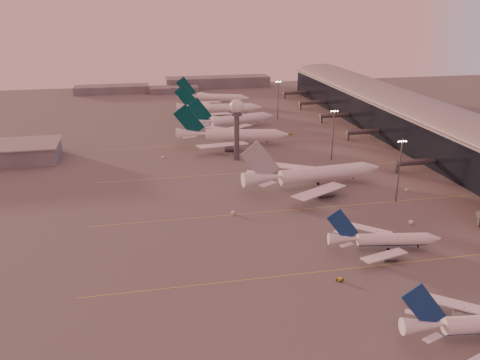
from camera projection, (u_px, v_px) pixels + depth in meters
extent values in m
plane|color=#5D5A5A|center=(306.00, 293.00, 135.70)|extent=(700.00, 700.00, 0.00)
cube|color=#D7CD4C|center=(392.00, 264.00, 150.59)|extent=(180.00, 0.25, 0.02)
cube|color=#D7CD4C|center=(335.00, 206.00, 192.04)|extent=(180.00, 0.25, 0.02)
cube|color=#D7CD4C|center=(298.00, 169.00, 233.49)|extent=(180.00, 0.25, 0.02)
cube|color=#D7CD4C|center=(270.00, 141.00, 279.54)|extent=(180.00, 0.25, 0.02)
cube|color=black|center=(442.00, 136.00, 254.44)|extent=(36.00, 360.00, 18.00)
cylinder|color=gray|center=(444.00, 118.00, 251.37)|extent=(10.08, 360.00, 10.08)
cube|color=gray|center=(444.00, 118.00, 251.31)|extent=(40.00, 362.00, 0.80)
cube|color=#4E5155|center=(480.00, 221.00, 174.40)|extent=(1.20, 1.20, 4.40)
cylinder|color=#4E5155|center=(418.00, 162.00, 228.93)|extent=(22.00, 2.80, 2.80)
cube|color=#4E5155|center=(398.00, 168.00, 227.81)|extent=(1.20, 1.20, 4.40)
cylinder|color=#4E5155|center=(365.00, 132.00, 280.51)|extent=(22.00, 2.80, 2.80)
cube|color=#4E5155|center=(348.00, 137.00, 279.39)|extent=(1.20, 1.20, 4.40)
cylinder|color=#4E5155|center=(337.00, 115.00, 319.19)|extent=(22.00, 2.80, 2.80)
cube|color=#4E5155|center=(321.00, 120.00, 318.07)|extent=(1.20, 1.20, 4.40)
cylinder|color=#4E5155|center=(314.00, 102.00, 357.87)|extent=(22.00, 2.80, 2.80)
cube|color=#4E5155|center=(301.00, 106.00, 356.76)|extent=(1.20, 1.20, 4.40)
cylinder|color=#4E5155|center=(297.00, 93.00, 394.71)|extent=(22.00, 2.80, 2.80)
cube|color=#4E5155|center=(284.00, 96.00, 393.60)|extent=(1.20, 1.20, 4.40)
cylinder|color=#4E5155|center=(237.00, 138.00, 243.43)|extent=(2.60, 2.60, 22.00)
cylinder|color=#4E5155|center=(237.00, 114.00, 239.51)|extent=(5.20, 5.20, 1.20)
sphere|color=white|center=(237.00, 106.00, 238.19)|extent=(6.40, 6.40, 6.40)
cylinder|color=#4E5155|center=(237.00, 98.00, 236.93)|extent=(0.16, 0.16, 2.00)
cylinder|color=#4E5155|center=(399.00, 171.00, 192.53)|extent=(0.56, 0.56, 25.00)
cube|color=#4E5155|center=(403.00, 140.00, 188.45)|extent=(3.60, 0.25, 0.25)
sphere|color=#FFEABF|center=(399.00, 142.00, 188.30)|extent=(0.56, 0.56, 0.56)
sphere|color=#FFEABF|center=(401.00, 141.00, 188.49)|extent=(0.56, 0.56, 0.56)
sphere|color=#FFEABF|center=(404.00, 141.00, 188.68)|extent=(0.56, 0.56, 0.56)
sphere|color=#FFEABF|center=(406.00, 141.00, 188.87)|extent=(0.56, 0.56, 0.56)
cylinder|color=#4E5155|center=(333.00, 135.00, 242.24)|extent=(0.56, 0.56, 25.00)
cube|color=#4E5155|center=(335.00, 110.00, 238.16)|extent=(3.60, 0.25, 0.25)
sphere|color=#FFEABF|center=(332.00, 111.00, 238.01)|extent=(0.56, 0.56, 0.56)
sphere|color=#FFEABF|center=(334.00, 111.00, 238.20)|extent=(0.56, 0.56, 0.56)
sphere|color=#FFEABF|center=(336.00, 111.00, 238.39)|extent=(0.56, 0.56, 0.56)
sphere|color=#FFEABF|center=(338.00, 111.00, 238.58)|extent=(0.56, 0.56, 0.56)
cylinder|color=#4E5155|center=(278.00, 100.00, 324.75)|extent=(0.56, 0.56, 25.00)
cube|color=#4E5155|center=(278.00, 81.00, 320.67)|extent=(3.60, 0.25, 0.25)
sphere|color=#FFEABF|center=(276.00, 82.00, 320.52)|extent=(0.56, 0.56, 0.56)
sphere|color=#FFEABF|center=(278.00, 82.00, 320.71)|extent=(0.56, 0.56, 0.56)
sphere|color=#FFEABF|center=(279.00, 82.00, 320.90)|extent=(0.56, 0.56, 0.56)
sphere|color=#FFEABF|center=(281.00, 82.00, 321.09)|extent=(0.56, 0.56, 0.56)
cube|color=slate|center=(112.00, 89.00, 418.02)|extent=(60.00, 18.00, 6.00)
cube|color=slate|center=(218.00, 82.00, 443.79)|extent=(90.00, 20.00, 9.00)
cube|color=slate|center=(174.00, 90.00, 418.47)|extent=(40.00, 15.00, 5.00)
cone|color=white|center=(423.00, 327.00, 115.46)|extent=(10.45, 5.19, 4.08)
cube|color=white|center=(448.00, 304.00, 126.23)|extent=(16.58, 13.12, 1.28)
cylinder|color=gray|center=(463.00, 316.00, 124.89)|extent=(4.91, 3.16, 2.65)
cube|color=gray|center=(464.00, 312.00, 124.49)|extent=(0.35, 0.30, 1.63)
cube|color=navy|center=(424.00, 309.00, 113.70)|extent=(11.17, 1.63, 12.17)
cube|color=white|center=(432.00, 340.00, 111.08)|extent=(4.96, 3.19, 0.27)
cube|color=white|center=(415.00, 315.00, 119.77)|extent=(4.85, 3.96, 0.27)
cylinder|color=black|center=(478.00, 329.00, 120.06)|extent=(1.23, 0.67, 1.18)
cylinder|color=white|center=(392.00, 241.00, 158.26)|extent=(22.30, 7.25, 3.74)
cylinder|color=navy|center=(392.00, 243.00, 158.54)|extent=(21.69, 6.15, 2.69)
cone|color=white|center=(434.00, 240.00, 158.76)|extent=(4.80, 4.38, 3.74)
cone|color=white|center=(343.00, 240.00, 157.51)|extent=(9.70, 5.19, 3.74)
cube|color=white|center=(384.00, 257.00, 149.62)|extent=(16.24, 8.58, 1.18)
cylinder|color=gray|center=(390.00, 258.00, 152.35)|extent=(4.59, 3.09, 2.43)
cube|color=gray|center=(391.00, 255.00, 151.99)|extent=(0.33, 0.29, 1.50)
cube|color=white|center=(367.00, 230.00, 166.93)|extent=(14.88, 12.57, 1.18)
cylinder|color=gray|center=(376.00, 238.00, 165.57)|extent=(4.59, 3.09, 2.43)
cube|color=gray|center=(377.00, 235.00, 165.21)|extent=(0.33, 0.29, 1.50)
cube|color=navy|center=(343.00, 227.00, 155.91)|extent=(10.19, 2.00, 11.15)
cube|color=white|center=(346.00, 246.00, 153.48)|extent=(4.53, 2.75, 0.25)
cube|color=white|center=(340.00, 234.00, 161.47)|extent=(4.39, 3.76, 0.25)
cylinder|color=black|center=(418.00, 248.00, 159.45)|extent=(0.49, 0.49, 0.98)
cylinder|color=black|center=(384.00, 245.00, 161.08)|extent=(1.15, 0.66, 1.08)
cylinder|color=black|center=(388.00, 251.00, 157.01)|extent=(1.15, 0.66, 1.08)
cylinder|color=white|center=(323.00, 176.00, 212.05)|extent=(38.67, 9.83, 5.98)
cylinder|color=white|center=(323.00, 179.00, 212.50)|extent=(37.74, 8.09, 4.30)
cone|color=white|center=(371.00, 171.00, 218.49)|extent=(7.97, 6.70, 5.98)
cone|color=white|center=(262.00, 181.00, 204.13)|extent=(16.57, 7.58, 5.98)
cube|color=white|center=(319.00, 194.00, 195.50)|extent=(26.35, 20.57, 1.78)
cylinder|color=gray|center=(325.00, 195.00, 201.00)|extent=(7.76, 4.62, 3.89)
cube|color=gray|center=(326.00, 192.00, 200.53)|extent=(0.31, 0.27, 2.39)
cube|color=white|center=(288.00, 169.00, 224.04)|extent=(27.83, 16.26, 1.78)
cylinder|color=gray|center=(300.00, 176.00, 222.80)|extent=(7.76, 4.62, 3.89)
cube|color=gray|center=(301.00, 173.00, 222.33)|extent=(0.31, 0.27, 2.39)
cube|color=#A5A8AD|center=(260.00, 165.00, 201.50)|extent=(16.52, 2.02, 17.74)
cube|color=white|center=(268.00, 187.00, 197.35)|extent=(7.76, 6.26, 0.24)
cube|color=white|center=(255.00, 175.00, 210.63)|extent=(7.91, 5.16, 0.24)
cylinder|color=black|center=(353.00, 181.00, 217.40)|extent=(0.48, 0.48, 0.96)
cylinder|color=black|center=(314.00, 183.00, 214.31)|extent=(1.10, 0.59, 1.06)
cylinder|color=black|center=(318.00, 187.00, 210.50)|extent=(1.10, 0.59, 1.06)
cylinder|color=white|center=(240.00, 137.00, 270.63)|extent=(37.55, 12.82, 5.98)
cylinder|color=white|center=(240.00, 139.00, 271.09)|extent=(36.51, 11.03, 4.31)
cone|color=white|center=(282.00, 137.00, 270.94)|extent=(8.17, 7.22, 5.98)
cone|color=white|center=(191.00, 136.00, 270.01)|extent=(16.40, 8.79, 5.98)
cube|color=white|center=(223.00, 147.00, 256.19)|extent=(27.57, 13.93, 1.77)
cylinder|color=gray|center=(232.00, 150.00, 260.56)|extent=(7.78, 5.16, 3.89)
cube|color=gray|center=(232.00, 147.00, 260.08)|extent=(0.35, 0.31, 2.39)
cube|color=white|center=(224.00, 132.00, 285.53)|extent=(24.90, 21.73, 1.77)
cylinder|color=gray|center=(232.00, 138.00, 282.96)|extent=(7.78, 5.16, 3.89)
cube|color=gray|center=(232.00, 135.00, 282.48)|extent=(0.35, 0.31, 2.39)
cube|color=#033E3E|center=(189.00, 123.00, 267.57)|extent=(16.23, 3.43, 17.70)
cube|color=white|center=(189.00, 139.00, 263.20)|extent=(7.63, 4.48, 0.26)
cube|color=white|center=(191.00, 132.00, 276.70)|extent=(7.36, 6.45, 0.26)
cylinder|color=black|center=(267.00, 144.00, 272.09)|extent=(0.52, 0.52, 1.03)
cylinder|color=black|center=(235.00, 143.00, 273.97)|extent=(1.21, 0.72, 1.13)
cylinder|color=black|center=(235.00, 145.00, 269.70)|extent=(1.21, 0.72, 1.13)
cylinder|color=white|center=(238.00, 121.00, 306.73)|extent=(34.59, 14.24, 5.54)
cylinder|color=white|center=(238.00, 123.00, 307.16)|extent=(33.52, 12.56, 3.99)
cone|color=white|center=(268.00, 118.00, 315.37)|extent=(7.85, 7.07, 5.54)
cone|color=white|center=(201.00, 124.00, 296.22)|extent=(15.34, 9.08, 5.54)
cube|color=white|center=(237.00, 129.00, 291.36)|extent=(22.16, 21.22, 1.64)
cylinder|color=gray|center=(240.00, 131.00, 296.78)|extent=(7.35, 5.20, 3.60)
cube|color=gray|center=(240.00, 129.00, 296.33)|extent=(0.34, 0.30, 2.21)
cube|color=white|center=(216.00, 119.00, 315.63)|extent=(25.58, 11.23, 1.64)
cylinder|color=gray|center=(224.00, 123.00, 315.31)|extent=(7.35, 5.20, 3.60)
cube|color=gray|center=(224.00, 121.00, 314.86)|extent=(0.34, 0.30, 2.21)
cube|color=#033E3E|center=(200.00, 113.00, 293.67)|extent=(14.80, 4.27, 16.38)
cube|color=white|center=(205.00, 126.00, 290.49)|extent=(6.65, 6.24, 0.24)
cube|color=white|center=(197.00, 122.00, 301.66)|extent=(7.00, 3.71, 0.24)
cylinder|color=black|center=(257.00, 124.00, 313.40)|extent=(0.48, 0.48, 0.95)
cylinder|color=black|center=(233.00, 126.00, 308.48)|extent=(1.14, 0.73, 1.05)
cylinder|color=black|center=(236.00, 128.00, 304.95)|extent=(1.14, 0.73, 1.05)
cylinder|color=white|center=(225.00, 110.00, 337.49)|extent=(35.58, 11.15, 5.67)
cylinder|color=white|center=(225.00, 111.00, 337.93)|extent=(34.63, 9.47, 4.08)
cone|color=white|center=(257.00, 109.00, 338.36)|extent=(7.61, 6.67, 5.67)
cone|color=white|center=(188.00, 109.00, 336.21)|extent=(15.44, 7.92, 5.67)
cube|color=white|center=(212.00, 116.00, 323.59)|extent=(26.04, 13.85, 1.68)
cylinder|color=gray|center=(219.00, 118.00, 327.84)|extent=(7.30, 4.71, 3.68)
cube|color=gray|center=(219.00, 116.00, 327.39)|extent=(0.33, 0.29, 2.27)
cube|color=white|center=(213.00, 107.00, 351.35)|extent=(23.90, 20.10, 1.68)
cylinder|color=gray|center=(219.00, 111.00, 349.04)|extent=(7.30, 4.71, 3.68)
cube|color=gray|center=(219.00, 109.00, 348.58)|extent=(0.33, 0.29, 2.27)
cube|color=#033E3E|center=(186.00, 99.00, 333.88)|extent=(15.44, 2.80, 16.76)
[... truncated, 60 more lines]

